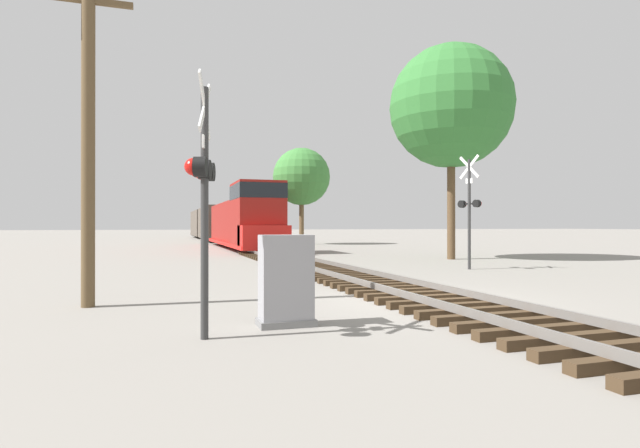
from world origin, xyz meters
TOP-DOWN VIEW (x-y plane):
  - ground_plane at (0.00, 0.00)m, footprint 400.00×400.00m
  - rail_track_bed at (0.00, -0.00)m, footprint 2.60×160.00m
  - freight_train at (0.00, 41.88)m, footprint 2.89×50.35m
  - crossing_signal_near at (-5.19, -2.49)m, footprint 0.53×1.01m
  - crossing_signal_far at (5.91, 6.70)m, footprint 0.59×1.00m
  - relay_cabinet at (-3.72, -1.88)m, footprint 0.98×0.59m
  - utility_pole at (-7.27, 1.34)m, footprint 1.80×0.28m
  - tree_far_right at (8.48, 12.03)m, footprint 6.31×6.31m
  - tree_mid_background at (6.69, 34.10)m, footprint 5.30×5.30m

SIDE VIEW (x-z plane):
  - ground_plane at x=0.00m, z-range 0.00..0.00m
  - rail_track_bed at x=0.00m, z-range -0.02..0.29m
  - relay_cabinet at x=-3.72m, z-range -0.01..1.57m
  - freight_train at x=0.00m, z-range -0.25..4.17m
  - crossing_signal_near at x=-5.19m, z-range 0.42..4.44m
  - crossing_signal_far at x=5.91m, z-range 0.25..4.77m
  - utility_pole at x=-7.27m, z-range 0.13..7.28m
  - tree_mid_background at x=6.69m, z-range 1.78..10.70m
  - tree_far_right at x=8.48m, z-range 2.34..13.38m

